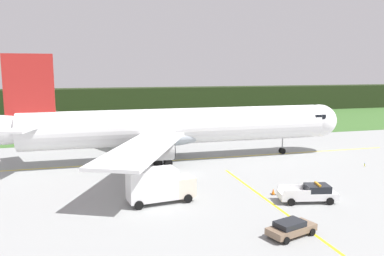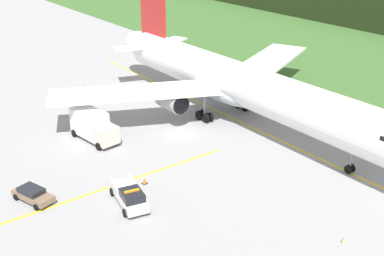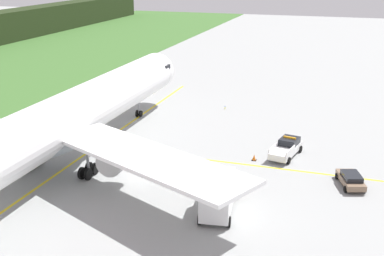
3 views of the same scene
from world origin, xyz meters
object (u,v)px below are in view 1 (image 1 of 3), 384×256
object	(u,v)px
staff_car	(291,228)
catering_truck	(159,185)
ops_pickup_truck	(309,193)
airliner	(175,127)
apron_cone	(273,192)

from	to	relation	value
staff_car	catering_truck	bearing A→B (deg)	129.93
ops_pickup_truck	airliner	bearing A→B (deg)	113.36
ops_pickup_truck	apron_cone	xyz separation A→B (m)	(-2.45, 3.11, -0.59)
airliner	apron_cone	bearing A→B (deg)	-69.66
airliner	staff_car	world-z (taller)	airliner
catering_truck	staff_car	bearing A→B (deg)	-50.07
staff_car	apron_cone	bearing A→B (deg)	70.80
ops_pickup_truck	catering_truck	bearing A→B (deg)	165.80
airliner	apron_cone	distance (m)	19.91
catering_truck	apron_cone	world-z (taller)	catering_truck
airliner	apron_cone	world-z (taller)	airliner
airliner	ops_pickup_truck	bearing A→B (deg)	-66.64
airliner	catering_truck	distance (m)	18.66
ops_pickup_truck	apron_cone	world-z (taller)	ops_pickup_truck
ops_pickup_truck	apron_cone	distance (m)	4.00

